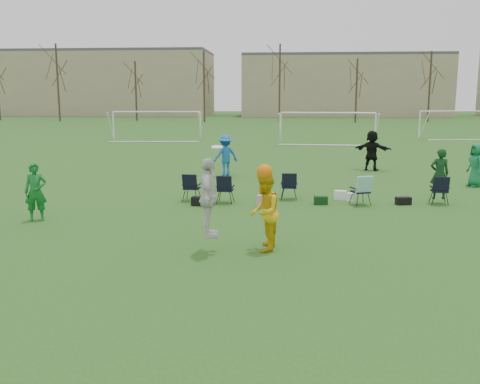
# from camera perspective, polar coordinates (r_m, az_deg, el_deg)

# --- Properties ---
(ground) EXTENTS (260.00, 260.00, 0.00)m
(ground) POSITION_cam_1_polar(r_m,az_deg,el_deg) (10.96, 1.85, -9.10)
(ground) COLOR #25541A
(ground) RESTS_ON ground
(fielder_green_near) EXTENTS (0.72, 0.58, 1.72)m
(fielder_green_near) POSITION_cam_1_polar(r_m,az_deg,el_deg) (16.79, -20.96, 0.02)
(fielder_green_near) COLOR #126926
(fielder_green_near) RESTS_ON ground
(fielder_blue) EXTENTS (1.41, 1.22, 1.89)m
(fielder_blue) POSITION_cam_1_polar(r_m,az_deg,el_deg) (24.71, -1.58, 3.91)
(fielder_blue) COLOR #175FB1
(fielder_blue) RESTS_ON ground
(fielder_green_far) EXTENTS (0.72, 0.96, 1.77)m
(fielder_green_far) POSITION_cam_1_polar(r_m,az_deg,el_deg) (23.75, 23.85, 2.66)
(fielder_green_far) COLOR #14713F
(fielder_green_far) RESTS_ON ground
(fielder_black) EXTENTS (1.90, 1.39, 1.99)m
(fielder_black) POSITION_cam_1_polar(r_m,az_deg,el_deg) (27.37, 13.89, 4.33)
(fielder_black) COLOR black
(fielder_black) RESTS_ON ground
(center_contest) EXTENTS (1.94, 1.35, 2.52)m
(center_contest) POSITION_cam_1_polar(r_m,az_deg,el_deg) (12.48, 0.07, -1.41)
(center_contest) COLOR silver
(center_contest) RESTS_ON ground
(sideline_setup) EXTENTS (9.19, 1.95, 1.89)m
(sideline_setup) POSITION_cam_1_polar(r_m,az_deg,el_deg) (18.67, 9.24, 0.56)
(sideline_setup) COLOR #0E3616
(sideline_setup) RESTS_ON ground
(goal_left) EXTENTS (7.39, 0.76, 2.46)m
(goal_left) POSITION_cam_1_polar(r_m,az_deg,el_deg) (45.59, -8.86, 7.86)
(goal_left) COLOR white
(goal_left) RESTS_ON ground
(goal_mid) EXTENTS (7.40, 0.63, 2.46)m
(goal_mid) POSITION_cam_1_polar(r_m,az_deg,el_deg) (42.52, 9.34, 7.69)
(goal_mid) COLOR white
(goal_mid) RESTS_ON ground
(goal_right) EXTENTS (7.35, 1.14, 2.46)m
(goal_right) POSITION_cam_1_polar(r_m,az_deg,el_deg) (50.80, 22.50, 7.44)
(goal_right) COLOR white
(goal_right) RESTS_ON ground
(tree_line) EXTENTS (110.28, 3.28, 11.40)m
(tree_line) POSITION_cam_1_polar(r_m,az_deg,el_deg) (80.20, 4.41, 11.12)
(tree_line) COLOR #382B21
(tree_line) RESTS_ON ground
(building_row) EXTENTS (126.00, 16.00, 13.00)m
(building_row) POSITION_cam_1_polar(r_m,az_deg,el_deg) (106.55, 8.01, 11.28)
(building_row) COLOR tan
(building_row) RESTS_ON ground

